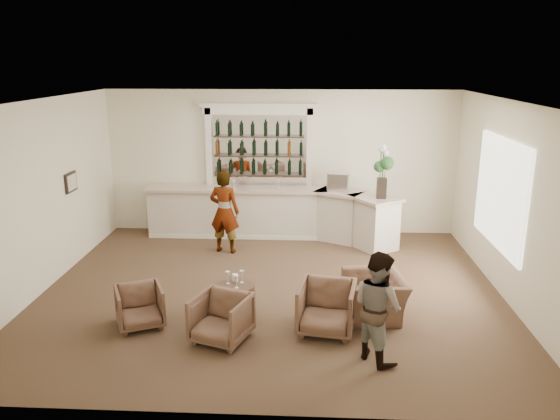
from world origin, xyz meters
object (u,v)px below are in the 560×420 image
(armchair_right, at_px, (327,308))
(bar_counter, at_px, (273,213))
(armchair_far, at_px, (374,296))
(espresso_machine, at_px, (339,182))
(cocktail_table, at_px, (235,299))
(armchair_left, at_px, (140,307))
(guest, at_px, (378,306))
(flower_vase, at_px, (383,168))
(sommelier, at_px, (225,212))
(armchair_center, at_px, (221,318))

(armchair_right, bearing_deg, bar_counter, 113.04)
(armchair_far, height_order, espresso_machine, espresso_machine)
(cocktail_table, xyz_separation_m, armchair_left, (-1.40, -0.48, 0.07))
(guest, relative_size, flower_vase, 1.37)
(espresso_machine, bearing_deg, sommelier, -146.84)
(armchair_right, bearing_deg, sommelier, 129.97)
(bar_counter, xyz_separation_m, armchair_far, (1.86, -3.87, -0.24))
(bar_counter, distance_m, espresso_machine, 1.65)
(sommelier, distance_m, armchair_far, 4.04)
(guest, distance_m, espresso_machine, 5.14)
(sommelier, relative_size, armchair_far, 1.72)
(armchair_right, height_order, armchair_far, armchair_right)
(armchair_right, relative_size, flower_vase, 0.74)
(guest, bearing_deg, cocktail_table, 23.75)
(armchair_center, height_order, armchair_far, armchair_center)
(sommelier, relative_size, armchair_left, 2.54)
(bar_counter, bearing_deg, armchair_left, -111.64)
(armchair_far, xyz_separation_m, espresso_machine, (-0.40, 3.81, 1.01))
(cocktail_table, relative_size, armchair_left, 0.90)
(bar_counter, height_order, armchair_left, bar_counter)
(armchair_far, relative_size, flower_vase, 0.91)
(guest, relative_size, armchair_center, 2.01)
(armchair_right, xyz_separation_m, armchair_far, (0.77, 0.56, -0.05))
(bar_counter, bearing_deg, sommelier, -132.91)
(armchair_left, relative_size, armchair_center, 0.91)
(espresso_machine, xyz_separation_m, flower_vase, (0.86, -0.64, 0.44))
(armchair_center, height_order, espresso_machine, espresso_machine)
(cocktail_table, height_order, guest, guest)
(armchair_center, bearing_deg, guest, 10.13)
(sommelier, xyz_separation_m, guest, (2.68, -4.15, -0.11))
(armchair_left, relative_size, armchair_far, 0.68)
(bar_counter, xyz_separation_m, armchair_left, (-1.75, -4.41, -0.26))
(armchair_left, bearing_deg, armchair_right, -25.32)
(flower_vase, bearing_deg, armchair_left, -137.73)
(armchair_far, bearing_deg, armchair_right, -61.60)
(sommelier, height_order, armchair_far, sommelier)
(cocktail_table, distance_m, guest, 2.48)
(armchair_left, distance_m, armchair_center, 1.37)
(cocktail_table, distance_m, sommelier, 3.04)
(guest, bearing_deg, bar_counter, -16.83)
(armchair_right, xyz_separation_m, espresso_machine, (0.37, 4.38, 0.96))
(armchair_right, distance_m, armchair_far, 0.96)
(armchair_left, distance_m, flower_vase, 5.69)
(armchair_center, bearing_deg, espresso_machine, 88.01)
(bar_counter, bearing_deg, cocktail_table, -95.04)
(sommelier, height_order, armchair_right, sommelier)
(armchair_center, xyz_separation_m, armchair_right, (1.53, 0.35, 0.03))
(armchair_far, bearing_deg, bar_counter, -162.08)
(guest, xyz_separation_m, espresso_machine, (-0.28, 5.11, 0.57))
(armchair_far, bearing_deg, sommelier, -143.26)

